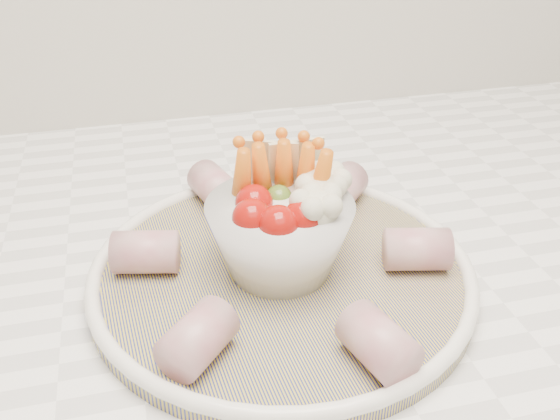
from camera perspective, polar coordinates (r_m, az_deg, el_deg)
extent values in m
cube|color=white|center=(0.60, 3.31, -3.46)|extent=(2.04, 0.62, 0.04)
cylinder|color=navy|center=(0.52, 0.16, -5.99)|extent=(0.34, 0.34, 0.01)
torus|color=white|center=(0.51, 0.17, -5.33)|extent=(0.31, 0.31, 0.01)
sphere|color=#9E0F0A|center=(0.46, -2.60, -0.74)|extent=(0.03, 0.03, 0.03)
sphere|color=#9E0F0A|center=(0.45, -0.14, -1.36)|extent=(0.03, 0.03, 0.03)
sphere|color=#9E0F0A|center=(0.46, 2.17, -0.69)|extent=(0.03, 0.03, 0.03)
sphere|color=#9E0F0A|center=(0.48, -2.38, 0.63)|extent=(0.03, 0.03, 0.03)
sphere|color=#4B6D24|center=(0.49, -0.12, 1.08)|extent=(0.02, 0.02, 0.02)
cone|color=orange|center=(0.50, -1.74, 2.98)|extent=(0.03, 0.04, 0.07)
cone|color=orange|center=(0.50, 0.37, 3.32)|extent=(0.03, 0.04, 0.07)
cone|color=orange|center=(0.50, 2.37, 3.00)|extent=(0.02, 0.04, 0.07)
cone|color=orange|center=(0.49, -3.48, 2.44)|extent=(0.02, 0.04, 0.07)
cone|color=orange|center=(0.49, 3.69, 2.28)|extent=(0.03, 0.04, 0.07)
sphere|color=beige|center=(0.48, 3.75, 1.10)|extent=(0.03, 0.03, 0.03)
sphere|color=beige|center=(0.47, 3.39, -0.14)|extent=(0.03, 0.03, 0.03)
sphere|color=beige|center=(0.50, 4.19, 2.06)|extent=(0.03, 0.03, 0.03)
cube|color=beige|center=(0.51, -0.81, 3.97)|extent=(0.05, 0.03, 0.05)
cube|color=beige|center=(0.51, 1.35, 4.03)|extent=(0.05, 0.01, 0.05)
cylinder|color=#A94D5C|center=(0.52, 12.42, -3.52)|extent=(0.06, 0.05, 0.03)
cylinder|color=#A94D5C|center=(0.59, 5.61, 1.95)|extent=(0.06, 0.06, 0.03)
cylinder|color=#A94D5C|center=(0.59, -5.99, 2.13)|extent=(0.05, 0.06, 0.03)
cylinder|color=#A94D5C|center=(0.51, -12.18, -3.77)|extent=(0.06, 0.05, 0.03)
cylinder|color=#A94D5C|center=(0.43, -7.54, -11.56)|extent=(0.06, 0.06, 0.03)
cylinder|color=#A94D5C|center=(0.43, 8.99, -11.88)|extent=(0.05, 0.06, 0.03)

